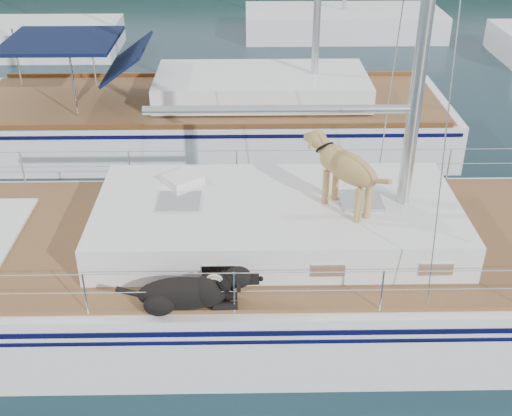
{
  "coord_description": "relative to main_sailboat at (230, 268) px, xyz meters",
  "views": [
    {
      "loc": [
        0.36,
        -8.0,
        6.28
      ],
      "look_at": [
        0.5,
        0.2,
        1.6
      ],
      "focal_mm": 45.0,
      "sensor_mm": 36.0,
      "label": 1
    }
  ],
  "objects": [
    {
      "name": "main_sailboat",
      "position": [
        0.0,
        0.0,
        0.0
      ],
      "size": [
        12.0,
        3.8,
        14.01
      ],
      "color": "white",
      "rests_on": "ground"
    },
    {
      "name": "neighbor_sailboat",
      "position": [
        -0.46,
        6.12,
        -0.05
      ],
      "size": [
        11.0,
        3.5,
        13.3
      ],
      "color": "white",
      "rests_on": "ground"
    },
    {
      "name": "bg_boat_center",
      "position": [
        3.9,
        16.01,
        -0.23
      ],
      "size": [
        7.2,
        3.0,
        11.65
      ],
      "color": "white",
      "rests_on": "ground"
    },
    {
      "name": "bg_boat_west",
      "position": [
        -8.1,
        14.01,
        -0.24
      ],
      "size": [
        8.0,
        3.0,
        11.65
      ],
      "color": "white",
      "rests_on": "ground"
    },
    {
      "name": "ground",
      "position": [
        -0.1,
        0.01,
        -0.68
      ],
      "size": [
        120.0,
        120.0,
        0.0
      ],
      "primitive_type": "plane",
      "color": "black",
      "rests_on": "ground"
    }
  ]
}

